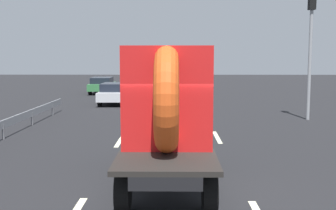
{
  "coord_description": "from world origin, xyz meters",
  "views": [
    {
      "loc": [
        -0.15,
        -9.71,
        3.06
      ],
      "look_at": [
        -0.29,
        0.95,
        1.83
      ],
      "focal_mm": 45.17,
      "sensor_mm": 36.0,
      "label": 1
    }
  ],
  "objects_px": {
    "flatbed_truck": "(168,117)",
    "traffic_light": "(311,37)",
    "oncoming_car": "(102,85)",
    "distant_sedan": "(115,93)"
  },
  "relations": [
    {
      "from": "distant_sedan",
      "to": "oncoming_car",
      "type": "height_order",
      "value": "distant_sedan"
    },
    {
      "from": "flatbed_truck",
      "to": "oncoming_car",
      "type": "distance_m",
      "value": 25.0
    },
    {
      "from": "distant_sedan",
      "to": "traffic_light",
      "type": "bearing_deg",
      "value": -32.74
    },
    {
      "from": "oncoming_car",
      "to": "traffic_light",
      "type": "bearing_deg",
      "value": -49.07
    },
    {
      "from": "flatbed_truck",
      "to": "traffic_light",
      "type": "distance_m",
      "value": 12.29
    },
    {
      "from": "distant_sedan",
      "to": "flatbed_truck",
      "type": "bearing_deg",
      "value": -77.8
    },
    {
      "from": "distant_sedan",
      "to": "traffic_light",
      "type": "relative_size",
      "value": 0.67
    },
    {
      "from": "flatbed_truck",
      "to": "oncoming_car",
      "type": "relative_size",
      "value": 1.27
    },
    {
      "from": "traffic_light",
      "to": "flatbed_truck",
      "type": "bearing_deg",
      "value": -123.53
    },
    {
      "from": "traffic_light",
      "to": "oncoming_car",
      "type": "bearing_deg",
      "value": 130.93
    }
  ]
}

